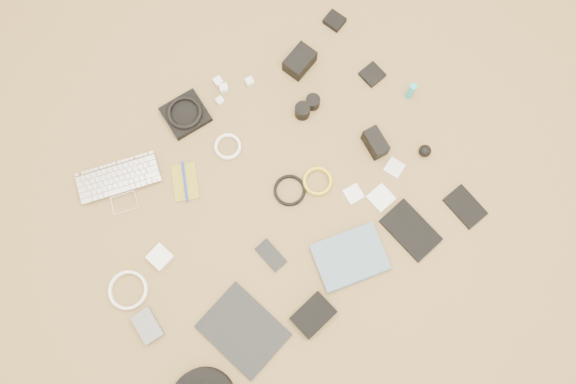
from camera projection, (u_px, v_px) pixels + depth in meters
room_shell at (257, 41)px, 0.91m from camera, size 4.04×4.04×2.58m
laptop at (122, 189)px, 2.13m from camera, size 0.36×0.30×0.02m
headphone_pouch at (186, 114)px, 2.19m from camera, size 0.16×0.15×0.03m
headphones at (185, 112)px, 2.17m from camera, size 0.18×0.18×0.02m
charger_a at (220, 101)px, 2.21m from camera, size 0.03×0.03×0.03m
charger_b at (218, 82)px, 2.22m from camera, size 0.03×0.03×0.03m
charger_c at (250, 82)px, 2.22m from camera, size 0.04×0.04×0.03m
charger_d at (224, 88)px, 2.22m from camera, size 0.04×0.04×0.03m
dslr_camera at (300, 61)px, 2.22m from camera, size 0.14×0.12×0.07m
lens_pouch at (334, 21)px, 2.29m from camera, size 0.09×0.09×0.03m
notebook_olive at (185, 182)px, 2.14m from camera, size 0.14×0.17×0.01m
pen_blue at (185, 182)px, 2.13m from camera, size 0.08×0.15×0.01m
cable_white_a at (228, 147)px, 2.17m from camera, size 0.12×0.12×0.01m
lens_a at (302, 111)px, 2.18m from camera, size 0.06×0.06×0.06m
lens_b at (313, 102)px, 2.19m from camera, size 0.07×0.07×0.05m
card_reader at (372, 75)px, 2.24m from camera, size 0.09×0.09×0.02m
power_brick at (160, 257)px, 2.07m from camera, size 0.09×0.09×0.03m
cable_white_b at (129, 290)px, 2.05m from camera, size 0.18×0.18×0.01m
cable_black at (290, 191)px, 2.13m from camera, size 0.16×0.16×0.01m
cable_yellow at (317, 182)px, 2.14m from camera, size 0.13×0.13×0.01m
flash at (375, 143)px, 2.14m from camera, size 0.07×0.11×0.08m
lens_cleaner at (411, 91)px, 2.18m from camera, size 0.04×0.04×0.10m
battery_charger at (148, 326)px, 2.01m from camera, size 0.08×0.12×0.03m
tablet at (243, 330)px, 2.02m from camera, size 0.28×0.33×0.01m
phone at (271, 255)px, 2.08m from camera, size 0.08×0.12×0.01m
filter_case_left at (354, 194)px, 2.13m from camera, size 0.07×0.07×0.01m
filter_case_mid at (381, 198)px, 2.13m from camera, size 0.09×0.09×0.01m
filter_case_right at (394, 168)px, 2.16m from camera, size 0.08×0.08×0.01m
air_blower at (425, 151)px, 2.15m from camera, size 0.06×0.06×0.05m
drive_case at (313, 315)px, 2.02m from camera, size 0.16×0.12×0.04m
paperback at (360, 282)px, 2.05m from camera, size 0.29×0.24×0.02m
notebook_black_a at (411, 230)px, 2.10m from camera, size 0.16×0.23×0.02m
notebook_black_b at (465, 207)px, 2.12m from camera, size 0.11×0.16×0.01m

